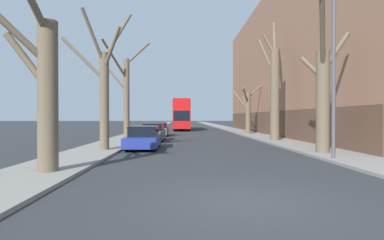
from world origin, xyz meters
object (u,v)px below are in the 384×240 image
object	(u,v)px
street_tree_left_0	(44,88)
parked_car_0	(144,138)
street_tree_right_0	(323,95)
lamp_post	(331,66)
double_decker_bus	(182,113)
parked_car_2	(159,129)
street_tree_left_2	(125,94)
parked_car_1	(153,132)
street_tree_right_1	(274,89)
street_tree_right_2	(248,110)
street_tree_left_1	(104,90)

from	to	relation	value
street_tree_left_0	parked_car_0	xyz separation A→B (m)	(2.23, 8.24, -2.21)
street_tree_right_0	lamp_post	distance (m)	2.42
double_decker_bus	parked_car_2	size ratio (longest dim) A/B	2.82
street_tree_left_2	parked_car_1	size ratio (longest dim) A/B	1.93
street_tree_right_1	parked_car_2	bearing A→B (deg)	142.06
parked_car_2	parked_car_1	bearing A→B (deg)	-90.00
street_tree_right_1	lamp_post	xyz separation A→B (m)	(-0.79, -10.52, -0.01)
street_tree_left_2	street_tree_left_0	bearing A→B (deg)	-90.27
street_tree_right_2	lamp_post	size ratio (longest dim) A/B	0.76
street_tree_left_2	parked_car_2	xyz separation A→B (m)	(2.17, 6.81, -3.14)
parked_car_0	street_tree_left_2	bearing A→B (deg)	110.52
street_tree_right_2	parked_car_0	bearing A→B (deg)	-123.75
street_tree_left_2	parked_car_0	xyz separation A→B (m)	(2.17, -5.79, -3.14)
parked_car_2	lamp_post	distance (m)	20.36
street_tree_right_1	parked_car_2	world-z (taller)	street_tree_right_1
street_tree_left_1	street_tree_right_0	xyz separation A→B (m)	(11.46, -1.85, -0.36)
parked_car_0	parked_car_2	xyz separation A→B (m)	(-0.00, 12.59, 0.00)
street_tree_right_1	double_decker_bus	bearing A→B (deg)	108.26
lamp_post	street_tree_right_2	bearing A→B (deg)	87.86
double_decker_bus	parked_car_0	size ratio (longest dim) A/B	2.69
street_tree_left_0	street_tree_right_1	distance (m)	17.89
street_tree_right_0	double_decker_bus	bearing A→B (deg)	103.12
street_tree_left_0	parked_car_1	bearing A→B (deg)	81.28
street_tree_left_0	parked_car_1	xyz separation A→B (m)	(2.23, 14.55, -2.19)
street_tree_left_0	street_tree_left_2	size ratio (longest dim) A/B	0.77
parked_car_0	lamp_post	distance (m)	10.93
street_tree_left_0	parked_car_2	world-z (taller)	street_tree_left_0
street_tree_left_0	street_tree_left_2	distance (m)	14.06
double_decker_bus	parked_car_0	distance (m)	27.29
street_tree_left_2	double_decker_bus	world-z (taller)	street_tree_left_2
street_tree_left_2	double_decker_bus	bearing A→B (deg)	78.05
street_tree_left_0	street_tree_left_1	xyz separation A→B (m)	(0.22, 6.73, 0.55)
parked_car_1	street_tree_right_2	bearing A→B (deg)	39.92
street_tree_right_0	double_decker_bus	world-z (taller)	street_tree_right_0
street_tree_right_1	street_tree_right_2	world-z (taller)	street_tree_right_1
street_tree_left_1	parked_car_0	world-z (taller)	street_tree_left_1
street_tree_right_2	parked_car_1	bearing A→B (deg)	-140.08
street_tree_left_2	parked_car_2	world-z (taller)	street_tree_left_2
street_tree_right_1	street_tree_left_0	bearing A→B (deg)	-131.61
street_tree_left_1	street_tree_left_2	size ratio (longest dim) A/B	1.02
street_tree_left_0	street_tree_right_2	size ratio (longest dim) A/B	1.08
street_tree_left_2	parked_car_2	bearing A→B (deg)	72.35
street_tree_right_2	parked_car_0	world-z (taller)	street_tree_right_2
parked_car_0	parked_car_1	size ratio (longest dim) A/B	1.06
street_tree_left_1	parked_car_2	bearing A→B (deg)	81.88
parked_car_2	lamp_post	bearing A→B (deg)	-63.91
street_tree_right_0	parked_car_2	world-z (taller)	street_tree_right_0
street_tree_right_1	street_tree_right_0	bearing A→B (deg)	-91.12
parked_car_0	parked_car_1	world-z (taller)	parked_car_1
street_tree_left_1	parked_car_2	size ratio (longest dim) A/B	1.95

